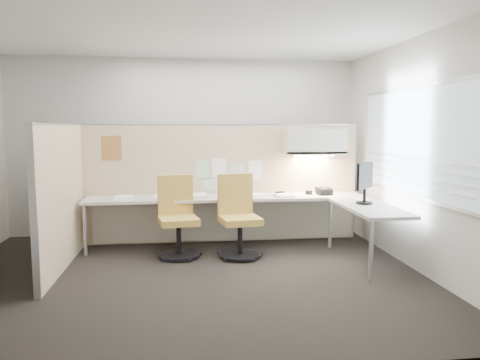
{
  "coord_description": "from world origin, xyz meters",
  "views": [
    {
      "loc": [
        -0.03,
        -5.34,
        1.73
      ],
      "look_at": [
        0.72,
        0.8,
        1.02
      ],
      "focal_mm": 35.0,
      "sensor_mm": 36.0,
      "label": 1
    }
  ],
  "objects": [
    {
      "name": "wall_back",
      "position": [
        0.0,
        2.25,
        1.4
      ],
      "size": [
        5.5,
        0.02,
        2.8
      ],
      "primitive_type": "cube",
      "color": "beige",
      "rests_on": "ground"
    },
    {
      "name": "chair_left",
      "position": [
        -0.11,
        0.85,
        0.5
      ],
      "size": [
        0.57,
        0.59,
        1.06
      ],
      "rotation": [
        0.0,
        0.0,
        0.17
      ],
      "color": "black",
      "rests_on": "floor"
    },
    {
      "name": "paper_stack_0",
      "position": [
        -0.87,
        1.3,
        0.74
      ],
      "size": [
        0.24,
        0.31,
        0.02
      ],
      "primitive_type": "cube",
      "rotation": [
        0.0,
        0.0,
        -0.03
      ],
      "color": "white",
      "rests_on": "desk"
    },
    {
      "name": "desk",
      "position": [
        0.93,
        1.13,
        0.6
      ],
      "size": [
        4.0,
        2.07,
        0.73
      ],
      "color": "beige",
      "rests_on": "floor"
    },
    {
      "name": "paper_stack_4",
      "position": [
        1.4,
        1.18,
        0.74
      ],
      "size": [
        0.27,
        0.33,
        0.03
      ],
      "primitive_type": "cube",
      "rotation": [
        0.0,
        0.0,
        0.15
      ],
      "color": "white",
      "rests_on": "desk"
    },
    {
      "name": "paper_stack_3",
      "position": [
        1.02,
        1.36,
        0.74
      ],
      "size": [
        0.24,
        0.3,
        0.01
      ],
      "primitive_type": "cube",
      "rotation": [
        0.0,
        0.0,
        0.02
      ],
      "color": "white",
      "rests_on": "desk"
    },
    {
      "name": "chair_right",
      "position": [
        0.7,
        0.75,
        0.5
      ],
      "size": [
        0.58,
        0.6,
        1.08
      ],
      "rotation": [
        0.0,
        0.0,
        0.16
      ],
      "color": "black",
      "rests_on": "floor"
    },
    {
      "name": "tape_dispenser",
      "position": [
        1.81,
        1.32,
        0.76
      ],
      "size": [
        0.11,
        0.08,
        0.06
      ],
      "primitive_type": "cube",
      "rotation": [
        0.0,
        0.0,
        -0.16
      ],
      "color": "black",
      "rests_on": "desk"
    },
    {
      "name": "task_light_strip",
      "position": [
        1.9,
        1.39,
        1.3
      ],
      "size": [
        0.6,
        0.06,
        0.02
      ],
      "primitive_type": "cube",
      "color": "#FFEABF",
      "rests_on": "overhead_bin"
    },
    {
      "name": "coat_hook",
      "position": [
        -1.58,
        -0.18,
        1.42
      ],
      "size": [
        0.18,
        0.46,
        1.37
      ],
      "color": "silver",
      "rests_on": "partition_left"
    },
    {
      "name": "wall_right",
      "position": [
        2.75,
        0.0,
        1.4
      ],
      "size": [
        0.02,
        4.5,
        2.8
      ],
      "primitive_type": "cube",
      "color": "beige",
      "rests_on": "ground"
    },
    {
      "name": "ceiling",
      "position": [
        0.0,
        0.0,
        2.8
      ],
      "size": [
        5.5,
        4.5,
        0.01
      ],
      "primitive_type": "cube",
      "color": "white",
      "rests_on": "wall_back"
    },
    {
      "name": "overhead_bin",
      "position": [
        1.9,
        1.39,
        1.51
      ],
      "size": [
        0.9,
        0.36,
        0.38
      ],
      "primitive_type": "cube",
      "color": "beige",
      "rests_on": "partition_back"
    },
    {
      "name": "wall_front",
      "position": [
        0.0,
        -2.25,
        1.4
      ],
      "size": [
        5.5,
        0.02,
        2.8
      ],
      "primitive_type": "cube",
      "color": "beige",
      "rests_on": "ground"
    },
    {
      "name": "monitor",
      "position": [
        2.3,
        0.4,
        1.04
      ],
      "size": [
        0.36,
        0.4,
        0.54
      ],
      "rotation": [
        0.0,
        0.0,
        0.85
      ],
      "color": "black",
      "rests_on": "desk"
    },
    {
      "name": "poster",
      "position": [
        -1.05,
        1.57,
        1.42
      ],
      "size": [
        0.28,
        0.0,
        0.35
      ],
      "primitive_type": "cube",
      "color": "orange",
      "rests_on": "partition_back"
    },
    {
      "name": "floor",
      "position": [
        0.0,
        0.0,
        -0.01
      ],
      "size": [
        5.5,
        4.5,
        0.01
      ],
      "primitive_type": "cube",
      "color": "black",
      "rests_on": "ground"
    },
    {
      "name": "paper_stack_2",
      "position": [
        0.2,
        1.23,
        0.75
      ],
      "size": [
        0.29,
        0.34,
        0.05
      ],
      "primitive_type": "cube",
      "rotation": [
        0.0,
        0.0,
        0.21
      ],
      "color": "white",
      "rests_on": "desk"
    },
    {
      "name": "paper_stack_1",
      "position": [
        -0.34,
        1.34,
        0.74
      ],
      "size": [
        0.26,
        0.32,
        0.02
      ],
      "primitive_type": "cube",
      "rotation": [
        0.0,
        0.0,
        -0.12
      ],
      "color": "white",
      "rests_on": "desk"
    },
    {
      "name": "paper_stack_5",
      "position": [
        2.36,
        0.7,
        0.74
      ],
      "size": [
        0.3,
        0.35,
        0.02
      ],
      "primitive_type": "cube",
      "rotation": [
        0.0,
        0.0,
        0.25
      ],
      "color": "white",
      "rests_on": "desk"
    },
    {
      "name": "partition_back",
      "position": [
        0.55,
        1.6,
        0.88
      ],
      "size": [
        4.1,
        0.06,
        1.75
      ],
      "primitive_type": "cube",
      "color": "#CCB28D",
      "rests_on": "floor"
    },
    {
      "name": "stapler",
      "position": [
        1.38,
        1.35,
        0.76
      ],
      "size": [
        0.14,
        0.09,
        0.05
      ],
      "primitive_type": "cube",
      "rotation": [
        0.0,
        0.0,
        0.42
      ],
      "color": "black",
      "rests_on": "desk"
    },
    {
      "name": "window_pane",
      "position": [
        2.73,
        0.0,
        1.55
      ],
      "size": [
        0.01,
        2.8,
        1.3
      ],
      "primitive_type": "cube",
      "color": "#9EABB8",
      "rests_on": "wall_right"
    },
    {
      "name": "partition_left",
      "position": [
        -1.5,
        0.5,
        0.88
      ],
      "size": [
        0.06,
        2.2,
        1.75
      ],
      "primitive_type": "cube",
      "color": "#CCB28D",
      "rests_on": "floor"
    },
    {
      "name": "pinned_papers",
      "position": [
        0.63,
        1.57,
        1.03
      ],
      "size": [
        1.01,
        0.0,
        0.47
      ],
      "color": "#8CBF8C",
      "rests_on": "partition_back"
    },
    {
      "name": "phone",
      "position": [
        2.03,
        1.28,
        0.78
      ],
      "size": [
        0.24,
        0.22,
        0.12
      ],
      "rotation": [
        0.0,
        0.0,
        0.18
      ],
      "color": "black",
      "rests_on": "desk"
    }
  ]
}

